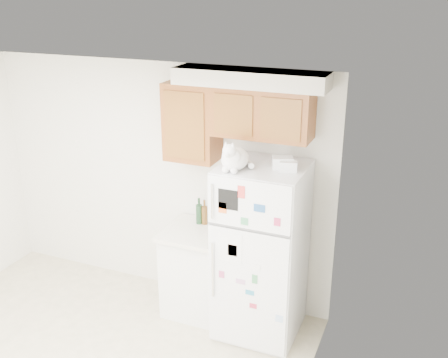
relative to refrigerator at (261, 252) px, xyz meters
The scene contains 8 objects.
room_shell 1.97m from the refrigerator, 130.60° to the right, with size 3.84×4.04×2.52m.
refrigerator is the anchor object (origin of this frame).
base_counter 0.79m from the refrigerator, behind, with size 0.64×0.64×0.92m.
cat 1.00m from the refrigerator, 136.35° to the right, with size 0.28×0.41×0.29m.
storage_box_back 0.92m from the refrigerator, ahead, with size 0.18×0.13×0.10m, color white.
storage_box_front 0.93m from the refrigerator, ahead, with size 0.15×0.11×0.09m, color white.
bottle_green 0.79m from the refrigerator, 163.65° to the left, with size 0.06×0.06×0.28m, color #19381E, non-canonical shape.
bottle_amber 0.74m from the refrigerator, 161.68° to the left, with size 0.06×0.06×0.26m, color #593814, non-canonical shape.
Camera 1 is at (2.63, -2.54, 3.21)m, focal length 42.00 mm.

